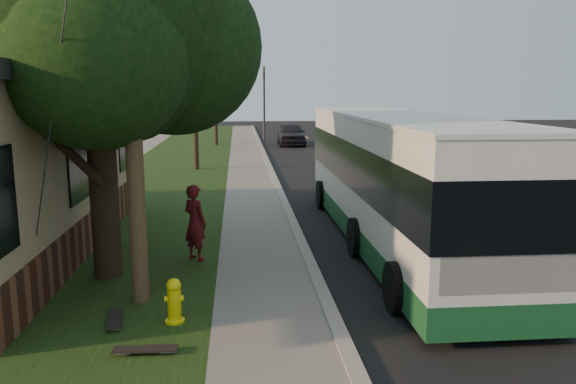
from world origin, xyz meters
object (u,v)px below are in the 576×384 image
at_px(fire_hydrant, 174,301).
at_px(skateboarder, 195,222).
at_px(traffic_signal, 264,98).
at_px(leafy_tree, 97,17).
at_px(utility_pole, 128,39).
at_px(bare_tree_far, 216,116).
at_px(transit_bus, 398,176).
at_px(distant_car, 291,134).
at_px(skateboard_main, 115,319).
at_px(dumpster, 29,202).
at_px(skateboard_spare, 145,350).
at_px(bare_tree_near, 195,125).

xyz_separation_m(fire_hydrant, skateboarder, (0.10, 3.43, 0.49)).
bearing_deg(traffic_signal, leafy_tree, -98.47).
height_order(utility_pole, bare_tree_far, utility_pole).
relative_size(transit_bus, distant_car, 2.58).
height_order(fire_hydrant, skateboarder, skateboarder).
xyz_separation_m(bare_tree_far, skateboard_main, (-0.57, -29.94, -1.87)).
bearing_deg(transit_bus, dumpster, 166.00).
relative_size(skateboard_main, distant_car, 0.20).
height_order(fire_hydrant, bare_tree_far, bare_tree_far).
distance_m(utility_pole, skateboard_spare, 4.98).
height_order(utility_pole, skateboard_main, utility_pole).
relative_size(dumpster, distant_car, 0.36).
bearing_deg(fire_hydrant, dumpster, 124.00).
height_order(fire_hydrant, skateboard_spare, fire_hydrant).
distance_m(bare_tree_near, skateboarder, 14.66).
bearing_deg(bare_tree_near, bare_tree_far, 87.61).
bearing_deg(skateboard_main, skateboarder, 72.31).
relative_size(traffic_signal, skateboard_spare, 5.97).
bearing_deg(distant_car, traffic_signal, 115.09).
xyz_separation_m(transit_bus, skateboarder, (-4.88, -1.12, -0.79)).
relative_size(bare_tree_near, distant_car, 0.94).
distance_m(transit_bus, dumpster, 10.02).
distance_m(skateboarder, skateboard_main, 3.62).
xyz_separation_m(bare_tree_far, traffic_signal, (3.50, 4.00, 1.16)).
xyz_separation_m(fire_hydrant, transit_bus, (4.98, 4.54, 1.28)).
relative_size(bare_tree_far, distant_car, 0.88).
bearing_deg(traffic_signal, bare_tree_far, -131.19).
distance_m(utility_pole, traffic_signal, 33.26).
xyz_separation_m(leafy_tree, dumpster, (-3.12, 4.31, -4.40)).
bearing_deg(dumpster, bare_tree_near, 71.04).
relative_size(bare_tree_far, transit_bus, 0.34).
height_order(leafy_tree, skateboard_main, leafy_tree).
xyz_separation_m(utility_pole, skateboarder, (0.81, 2.43, -3.71)).
distance_m(dumpster, distant_car, 24.99).
bearing_deg(fire_hydrant, skateboarder, 88.33).
xyz_separation_m(leafy_tree, traffic_signal, (4.67, 31.35, -2.00)).
xyz_separation_m(leafy_tree, skateboard_main, (0.60, -2.59, -5.04)).
bearing_deg(bare_tree_near, transit_bus, -66.38).
xyz_separation_m(leafy_tree, skateboarder, (1.67, 0.78, -4.25)).
bearing_deg(transit_bus, bare_tree_near, 113.62).
bearing_deg(bare_tree_near, skateboard_spare, -88.21).
xyz_separation_m(skateboarder, skateboard_spare, (-0.40, -4.53, -0.78)).
xyz_separation_m(utility_pole, skateboard_spare, (0.40, -2.10, -4.50)).
bearing_deg(skateboard_spare, utility_pole, 100.86).
bearing_deg(dumpster, utility_pole, -56.23).
relative_size(bare_tree_far, traffic_signal, 0.73).
bearing_deg(skateboard_main, utility_pole, 73.95).
xyz_separation_m(bare_tree_near, skateboard_spare, (0.60, -19.10, -2.02)).
xyz_separation_m(skateboarder, dumpster, (-4.79, 3.53, -0.15)).
bearing_deg(utility_pole, bare_tree_far, 89.40).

